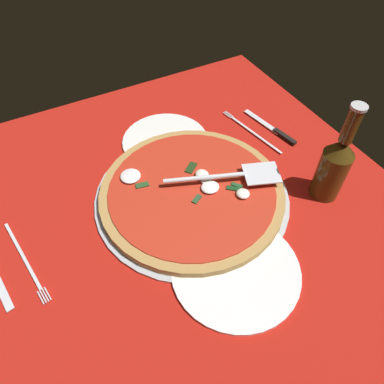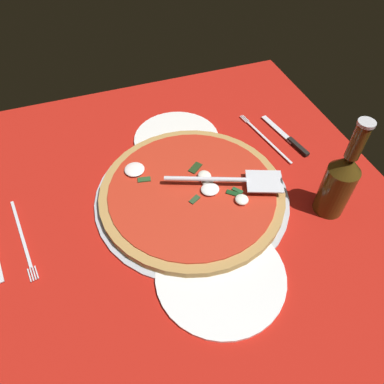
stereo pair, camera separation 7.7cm
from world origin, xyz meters
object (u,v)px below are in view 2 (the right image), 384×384
Objects in this scene: dinner_plate_right at (221,275)px; place_setting_far at (277,139)px; dinner_plate_left at (177,139)px; beer_bottle at (339,182)px; pizza at (192,192)px; place_setting_near at (6,239)px; pizza_server at (232,180)px.

place_setting_far reaches higher than dinner_plate_right.
dinner_plate_left is 25.88cm from place_setting_far.
pizza is at bearing -115.78° from beer_bottle.
dinner_plate_right is 43.63cm from place_setting_near.
pizza is (-20.00, 1.38, 1.43)cm from dinner_plate_right.
dinner_plate_right is at bearing 127.44° from place_setting_far.
place_setting_far is at bearing 137.29° from dinner_plate_right.
place_setting_far is at bearing 55.55° from pizza_server.
pizza_server is at bearing 77.00° from pizza.
pizza_server reaches higher than place_setting_far.
pizza is at bearing 176.05° from dinner_plate_right.
pizza is 9.16cm from pizza_server.
pizza_server reaches higher than dinner_plate_right.
pizza is 1.76× the size of place_setting_near.
pizza_server is 1.06× the size of beer_bottle.
place_setting_near is 1.07× the size of place_setting_far.
pizza_server is at bearing 75.52° from place_setting_near.
place_setting_far is (-8.93, 66.20, 0.01)cm from place_setting_near.
beer_bottle is at bearing 67.53° from place_setting_near.
beer_bottle is (12.81, 26.52, 6.88)cm from pizza.
place_setting_near and place_setting_far have the same top height.
pizza reaches higher than dinner_plate_left.
dinner_plate_left and dinner_plate_right have the same top height.
beer_bottle is at bearing 104.45° from dinner_plate_right.
pizza_server is at bearing 114.74° from place_setting_far.
pizza_server is 1.09× the size of place_setting_near.
dinner_plate_left is at bearing 174.13° from dinner_plate_right.
place_setting_far is at bearing 111.81° from pizza.
pizza_server is at bearing 15.24° from dinner_plate_left.
pizza_server is 1.17× the size of place_setting_far.
pizza_server is (21.43, 5.84, 4.17)cm from dinner_plate_left.
dinner_plate_right is 20.10cm from pizza.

